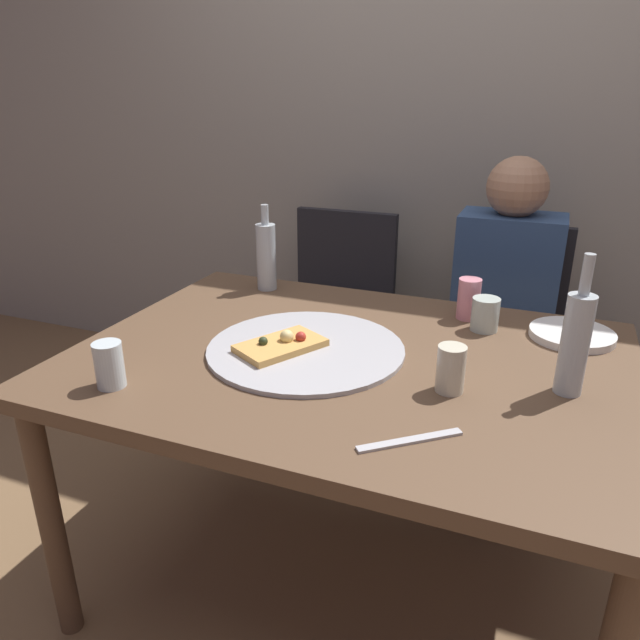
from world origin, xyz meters
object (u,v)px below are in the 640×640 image
object	(u,v)px
wine_bottle	(266,256)
table_knife	(410,440)
dining_table	(349,381)
plate_stack	(572,334)
pizza_tray	(306,349)
chair_right	(501,329)
soda_can	(469,299)
beer_bottle	(575,342)
pizza_slice_last	(281,344)
tumbler_near	(109,365)
tumbler_far	(451,369)
guest_in_sweater	(501,311)
wine_glass	(485,314)
chair_left	(336,306)

from	to	relation	value
wine_bottle	table_knife	size ratio (longest dim) A/B	1.30
dining_table	plate_stack	bearing A→B (deg)	31.63
pizza_tray	chair_right	bearing A→B (deg)	65.37
wine_bottle	soda_can	xyz separation A→B (m)	(0.68, -0.03, -0.06)
beer_bottle	plate_stack	distance (m)	0.35
plate_stack	chair_right	distance (m)	0.66
wine_bottle	pizza_slice_last	bearing A→B (deg)	-59.45
chair_right	tumbler_near	bearing A→B (deg)	58.91
dining_table	tumbler_far	world-z (taller)	tumbler_far
table_knife	guest_in_sweater	distance (m)	1.09
dining_table	pizza_slice_last	size ratio (longest dim) A/B	5.48
soda_can	plate_stack	distance (m)	0.30
tumbler_far	wine_glass	xyz separation A→B (m)	(0.03, 0.40, -0.01)
wine_bottle	wine_glass	bearing A→B (deg)	-7.83
plate_stack	table_knife	distance (m)	0.72
dining_table	pizza_tray	size ratio (longest dim) A/B	2.72
pizza_slice_last	tumbler_near	bearing A→B (deg)	-132.78
pizza_slice_last	tumbler_far	bearing A→B (deg)	-5.72
pizza_slice_last	guest_in_sweater	xyz separation A→B (m)	(0.48, 0.81, -0.13)
soda_can	pizza_slice_last	bearing A→B (deg)	-133.82
wine_bottle	soda_can	distance (m)	0.68
beer_bottle	pizza_tray	bearing A→B (deg)	-178.61
tumbler_far	wine_glass	size ratio (longest dim) A/B	1.16
wine_glass	soda_can	distance (m)	0.10
wine_bottle	tumbler_near	distance (m)	0.76
wine_bottle	plate_stack	world-z (taller)	wine_bottle
plate_stack	tumbler_near	bearing A→B (deg)	-144.96
chair_left	chair_right	size ratio (longest dim) A/B	1.00
pizza_tray	guest_in_sweater	world-z (taller)	guest_in_sweater
tumbler_far	wine_bottle	bearing A→B (deg)	144.91
pizza_tray	table_knife	xyz separation A→B (m)	(0.35, -0.31, -0.00)
plate_stack	guest_in_sweater	world-z (taller)	guest_in_sweater
tumbler_far	guest_in_sweater	bearing A→B (deg)	87.39
soda_can	chair_right	world-z (taller)	chair_right
table_knife	pizza_tray	bearing A→B (deg)	-80.65
plate_stack	table_knife	bearing A→B (deg)	-113.77
guest_in_sweater	table_knife	bearing A→B (deg)	86.23
dining_table	chair_right	bearing A→B (deg)	71.01
pizza_slice_last	tumbler_far	world-z (taller)	tumbler_far
table_knife	soda_can	bearing A→B (deg)	-129.23
beer_bottle	chair_left	distance (m)	1.32
soda_can	plate_stack	world-z (taller)	soda_can
wine_bottle	tumbler_far	size ratio (longest dim) A/B	2.61
dining_table	beer_bottle	bearing A→B (deg)	-0.61
pizza_slice_last	tumbler_near	world-z (taller)	tumbler_near
chair_left	guest_in_sweater	bearing A→B (deg)	167.46
plate_stack	chair_left	bearing A→B (deg)	147.30
beer_bottle	wine_glass	size ratio (longest dim) A/B	3.40
dining_table	table_knife	distance (m)	0.42
pizza_tray	wine_bottle	xyz separation A→B (m)	(-0.32, 0.42, 0.11)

